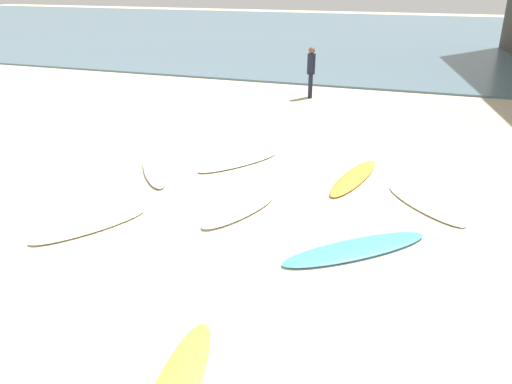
{
  "coord_description": "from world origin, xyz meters",
  "views": [
    {
      "loc": [
        2.15,
        -4.35,
        4.0
      ],
      "look_at": [
        -0.73,
        3.76,
        0.3
      ],
      "focal_mm": 35.5,
      "sensor_mm": 36.0,
      "label": 1
    }
  ],
  "objects_px": {
    "surfboard_5": "(425,204)",
    "surfboard_1": "(356,249)",
    "surfboard_8": "(240,210)",
    "surfboard_7": "(239,162)",
    "surfboard_2": "(354,178)",
    "beachgoer_near": "(311,70)",
    "surfboard_0": "(155,170)",
    "surfboard_6": "(90,225)"
  },
  "relations": [
    {
      "from": "surfboard_2",
      "to": "surfboard_0",
      "type": "bearing_deg",
      "value": -156.06
    },
    {
      "from": "surfboard_0",
      "to": "surfboard_8",
      "type": "distance_m",
      "value": 2.86
    },
    {
      "from": "surfboard_1",
      "to": "surfboard_2",
      "type": "distance_m",
      "value": 3.09
    },
    {
      "from": "surfboard_5",
      "to": "beachgoer_near",
      "type": "height_order",
      "value": "beachgoer_near"
    },
    {
      "from": "surfboard_5",
      "to": "beachgoer_near",
      "type": "bearing_deg",
      "value": 75.21
    },
    {
      "from": "surfboard_0",
      "to": "surfboard_1",
      "type": "height_order",
      "value": "surfboard_0"
    },
    {
      "from": "surfboard_6",
      "to": "surfboard_0",
      "type": "bearing_deg",
      "value": 126.91
    },
    {
      "from": "surfboard_0",
      "to": "surfboard_7",
      "type": "bearing_deg",
      "value": 0.58
    },
    {
      "from": "surfboard_7",
      "to": "surfboard_5",
      "type": "bearing_deg",
      "value": 18.35
    },
    {
      "from": "surfboard_2",
      "to": "surfboard_5",
      "type": "xyz_separation_m",
      "value": [
        1.49,
        -0.91,
        -0.01
      ]
    },
    {
      "from": "surfboard_0",
      "to": "surfboard_5",
      "type": "height_order",
      "value": "surfboard_0"
    },
    {
      "from": "surfboard_2",
      "to": "surfboard_6",
      "type": "relative_size",
      "value": 1.16
    },
    {
      "from": "surfboard_1",
      "to": "beachgoer_near",
      "type": "xyz_separation_m",
      "value": [
        -3.31,
        10.38,
        0.93
      ]
    },
    {
      "from": "surfboard_8",
      "to": "beachgoer_near",
      "type": "distance_m",
      "value": 9.78
    },
    {
      "from": "surfboard_1",
      "to": "surfboard_5",
      "type": "distance_m",
      "value": 2.34
    },
    {
      "from": "surfboard_1",
      "to": "surfboard_7",
      "type": "bearing_deg",
      "value": 3.27
    },
    {
      "from": "surfboard_2",
      "to": "beachgoer_near",
      "type": "xyz_separation_m",
      "value": [
        -2.78,
        7.33,
        0.93
      ]
    },
    {
      "from": "surfboard_5",
      "to": "surfboard_8",
      "type": "bearing_deg",
      "value": 162.02
    },
    {
      "from": "surfboard_7",
      "to": "beachgoer_near",
      "type": "height_order",
      "value": "beachgoer_near"
    },
    {
      "from": "surfboard_0",
      "to": "beachgoer_near",
      "type": "relative_size",
      "value": 1.31
    },
    {
      "from": "surfboard_1",
      "to": "surfboard_7",
      "type": "relative_size",
      "value": 1.17
    },
    {
      "from": "surfboard_2",
      "to": "surfboard_7",
      "type": "bearing_deg",
      "value": -171.76
    },
    {
      "from": "surfboard_5",
      "to": "surfboard_1",
      "type": "bearing_deg",
      "value": -156.31
    },
    {
      "from": "surfboard_2",
      "to": "surfboard_5",
      "type": "distance_m",
      "value": 1.75
    },
    {
      "from": "surfboard_8",
      "to": "surfboard_1",
      "type": "bearing_deg",
      "value": 2.53
    },
    {
      "from": "surfboard_7",
      "to": "surfboard_8",
      "type": "xyz_separation_m",
      "value": [
        0.98,
        -2.45,
        0.01
      ]
    },
    {
      "from": "surfboard_0",
      "to": "surfboard_1",
      "type": "distance_m",
      "value": 5.18
    },
    {
      "from": "surfboard_1",
      "to": "surfboard_6",
      "type": "relative_size",
      "value": 1.25
    },
    {
      "from": "surfboard_5",
      "to": "beachgoer_near",
      "type": "relative_size",
      "value": 1.17
    },
    {
      "from": "surfboard_6",
      "to": "surfboard_7",
      "type": "bearing_deg",
      "value": 102.62
    },
    {
      "from": "surfboard_7",
      "to": "surfboard_1",
      "type": "bearing_deg",
      "value": -12.37
    },
    {
      "from": "surfboard_7",
      "to": "surfboard_6",
      "type": "bearing_deg",
      "value": -75.64
    },
    {
      "from": "surfboard_6",
      "to": "surfboard_8",
      "type": "bearing_deg",
      "value": 62.89
    },
    {
      "from": "surfboard_2",
      "to": "surfboard_6",
      "type": "bearing_deg",
      "value": -125.58
    },
    {
      "from": "surfboard_2",
      "to": "surfboard_6",
      "type": "distance_m",
      "value": 5.42
    },
    {
      "from": "surfboard_5",
      "to": "surfboard_6",
      "type": "height_order",
      "value": "surfboard_6"
    },
    {
      "from": "surfboard_6",
      "to": "surfboard_8",
      "type": "relative_size",
      "value": 1.09
    },
    {
      "from": "surfboard_1",
      "to": "surfboard_7",
      "type": "distance_m",
      "value": 4.5
    },
    {
      "from": "surfboard_5",
      "to": "surfboard_8",
      "type": "height_order",
      "value": "surfboard_8"
    },
    {
      "from": "surfboard_1",
      "to": "surfboard_7",
      "type": "xyz_separation_m",
      "value": [
        -3.21,
        3.15,
        -0.0
      ]
    },
    {
      "from": "surfboard_0",
      "to": "surfboard_6",
      "type": "distance_m",
      "value": 2.77
    },
    {
      "from": "surfboard_6",
      "to": "surfboard_7",
      "type": "height_order",
      "value": "surfboard_7"
    }
  ]
}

